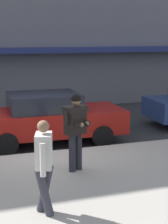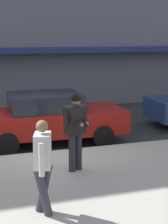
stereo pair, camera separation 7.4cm
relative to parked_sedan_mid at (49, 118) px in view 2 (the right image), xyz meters
The scene contains 6 objects.
ground_plane 1.42m from the parked_sedan_mid, 116.78° to the right, with size 80.00×80.00×0.00m, color #2B2D30.
sidewalk 4.00m from the parked_sedan_mid, 83.19° to the right, with size 32.00×5.30×0.14m, color #A8A399.
curb_paint_line 1.36m from the parked_sedan_mid, 65.11° to the right, with size 28.00×0.12×0.01m, color silver.
parked_sedan_mid is the anchor object (origin of this frame).
man_texting_on_phone 2.94m from the parked_sedan_mid, 90.67° to the right, with size 0.62×0.65×1.81m.
pedestrian_in_light_coat 4.94m from the parked_sedan_mid, 104.00° to the right, with size 0.41×0.58×1.70m.
Camera 2 is at (-1.89, -9.81, 3.25)m, focal length 60.00 mm.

